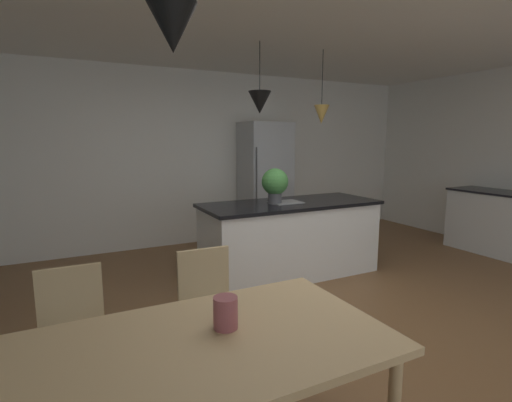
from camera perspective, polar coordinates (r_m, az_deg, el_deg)
name	(u,v)px	position (r m, az deg, el deg)	size (l,w,h in m)	color
ground_plane	(312,328)	(3.65, 8.37, -18.15)	(10.00, 8.40, 0.04)	brown
wall_back_kitchen	(196,158)	(6.20, -8.99, 6.29)	(10.00, 0.12, 2.70)	white
dining_table	(182,360)	(1.88, -10.95, -22.22)	(1.93, 0.98, 0.73)	tan
chair_far_right	(210,308)	(2.82, -6.92, -15.50)	(0.41, 0.41, 0.87)	tan
chair_far_left	(73,336)	(2.68, -25.60, -17.67)	(0.40, 0.40, 0.87)	tan
kitchen_island	(290,238)	(4.71, 5.10, -5.45)	(2.16, 0.87, 0.91)	white
refrigerator	(265,182)	(6.27, 1.35, 2.84)	(0.73, 0.67, 1.92)	#B2B5B7
pendant_over_table	(172,27)	(1.72, -12.34, 23.96)	(0.20, 0.20, 0.71)	black
pendant_over_island_main	(260,102)	(4.37, 0.56, 14.47)	(0.26, 0.26, 0.77)	black
pendant_over_island_aux	(321,114)	(4.81, 9.73, 12.62)	(0.19, 0.19, 0.86)	black
potted_plant_on_island	(275,183)	(4.48, 2.84, 2.65)	(0.31, 0.31, 0.42)	#4C4C51
vase_on_dining_table	(226,313)	(1.95, -4.56, -16.24)	(0.12, 0.12, 0.16)	#994C51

